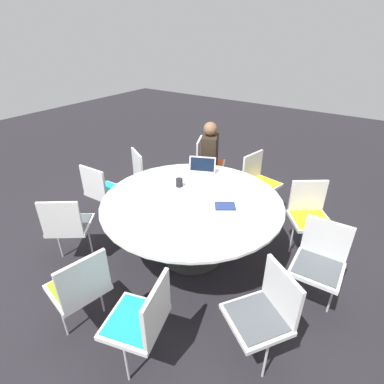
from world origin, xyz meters
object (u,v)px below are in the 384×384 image
object	(u,v)px
chair_3	(67,223)
spiral_notebook	(225,206)
chair_5	(142,318)
laptop	(202,170)
person_0	(211,155)
chair_9	(259,179)
chair_0	(207,160)
chair_4	(80,285)
chair_2	(103,189)
chair_8	(309,212)
coffee_cup	(179,183)
chair_7	(320,259)
chair_1	(147,172)
chair_6	(265,310)

from	to	relation	value
chair_3	spiral_notebook	world-z (taller)	chair_3
chair_5	laptop	xyz separation A→B (m)	(-1.90, -0.70, 0.29)
person_0	spiral_notebook	world-z (taller)	person_0
chair_3	chair_9	distance (m)	2.56
chair_0	chair_4	xyz separation A→B (m)	(2.86, 0.53, 0.00)
laptop	chair_0	bearing A→B (deg)	93.82
chair_5	spiral_notebook	xyz separation A→B (m)	(-1.38, -0.07, 0.24)
chair_5	chair_2	bearing A→B (deg)	40.67
chair_8	chair_0	bearing A→B (deg)	-55.89
chair_2	coffee_cup	bearing A→B (deg)	13.45
chair_0	chair_7	size ratio (longest dim) A/B	1.00
chair_5	chair_9	size ratio (longest dim) A/B	1.00
chair_5	chair_8	bearing A→B (deg)	-31.89
chair_3	laptop	world-z (taller)	laptop
chair_9	spiral_notebook	distance (m)	1.30
chair_1	laptop	bearing A→B (deg)	28.75
chair_1	laptop	distance (m)	1.01
chair_3	chair_7	bearing A→B (deg)	-14.28
chair_2	chair_5	bearing A→B (deg)	-35.02
chair_7	chair_9	distance (m)	1.69
chair_2	chair_6	xyz separation A→B (m)	(0.62, 2.53, 0.00)
chair_6	chair_9	world-z (taller)	same
chair_5	chair_3	bearing A→B (deg)	57.88
chair_6	chair_7	size ratio (longest dim) A/B	1.00
chair_7	chair_5	bearing A→B (deg)	54.88
chair_0	chair_4	size ratio (longest dim) A/B	1.00
chair_5	coffee_cup	world-z (taller)	chair_5
chair_2	chair_8	size ratio (longest dim) A/B	1.00
chair_6	person_0	world-z (taller)	person_0
chair_1	chair_3	bearing A→B (deg)	-54.57
chair_3	chair_5	world-z (taller)	same
chair_8	spiral_notebook	xyz separation A→B (m)	(0.79, -0.70, 0.24)
chair_7	chair_4	bearing A→B (deg)	41.22
spiral_notebook	person_0	bearing A→B (deg)	-143.21
chair_9	coffee_cup	world-z (taller)	chair_9
spiral_notebook	coffee_cup	world-z (taller)	coffee_cup
person_0	coffee_cup	xyz separation A→B (m)	(1.13, 0.25, 0.09)
chair_6	chair_9	distance (m)	2.28
person_0	coffee_cup	distance (m)	1.17
chair_7	spiral_notebook	distance (m)	1.03
laptop	chair_3	bearing A→B (deg)	-142.53
chair_1	spiral_notebook	world-z (taller)	chair_1
chair_6	chair_2	bearing A→B (deg)	20.94
laptop	chair_4	bearing A→B (deg)	-111.99
chair_0	chair_4	distance (m)	2.90
chair_8	laptop	bearing A→B (deg)	-25.08
chair_0	chair_6	bearing A→B (deg)	16.77
chair_0	chair_3	world-z (taller)	same
laptop	spiral_notebook	size ratio (longest dim) A/B	1.56
person_0	coffee_cup	bearing A→B (deg)	-11.03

